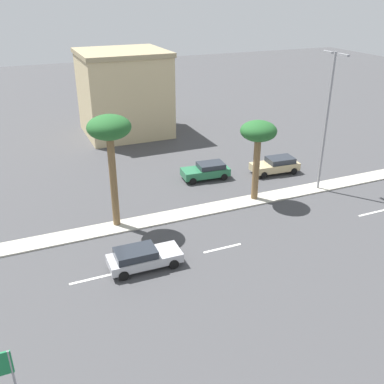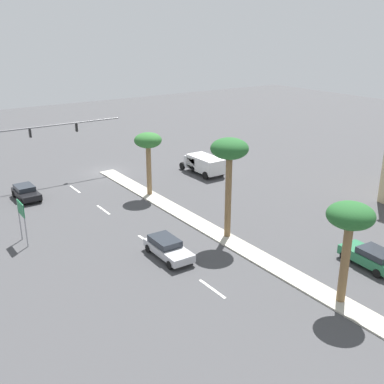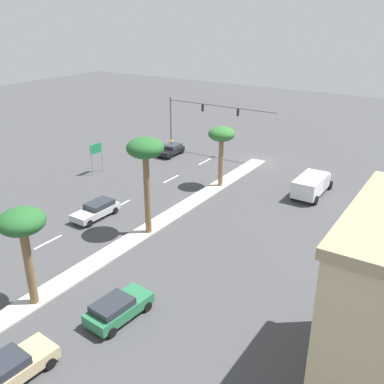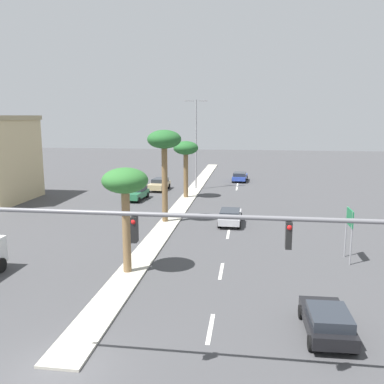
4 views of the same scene
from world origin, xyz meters
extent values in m
plane|color=#424244|center=(0.00, 26.49, 0.00)|extent=(160.00, 160.00, 0.00)
cube|color=#B7B2A3|center=(0.00, 34.05, 0.06)|extent=(1.80, 68.11, 0.12)
cube|color=silver|center=(5.53, 4.00, 0.01)|extent=(0.20, 2.80, 0.01)
cube|color=silver|center=(5.53, 11.25, 0.01)|extent=(0.20, 2.80, 0.01)
cube|color=silver|center=(5.53, 19.69, 0.01)|extent=(0.20, 2.80, 0.01)
cube|color=silver|center=(5.53, 28.51, 0.01)|extent=(0.20, 2.80, 0.01)
cylinder|color=slate|center=(5.84, -0.11, 6.28)|extent=(15.57, 0.16, 0.16)
cube|color=black|center=(8.44, -0.11, 5.73)|extent=(0.20, 0.32, 0.90)
sphere|color=red|center=(8.44, -0.23, 6.03)|extent=(0.18, 0.18, 0.18)
cube|color=black|center=(3.24, -0.11, 5.73)|extent=(0.20, 0.32, 0.90)
sphere|color=red|center=(3.24, -0.23, 6.03)|extent=(0.18, 0.18, 0.18)
cylinder|color=gray|center=(13.76, 13.54, 1.77)|extent=(0.10, 0.10, 3.54)
cylinder|color=gray|center=(13.76, 15.14, 1.77)|extent=(0.10, 0.10, 3.54)
cube|color=#19723F|center=(13.76, 14.34, 2.99)|extent=(0.08, 1.78, 1.09)
cylinder|color=olive|center=(-0.19, 10.13, 2.72)|extent=(0.50, 0.50, 5.19)
ellipsoid|color=#2D6B2D|center=(-0.19, 10.13, 5.80)|extent=(2.77, 2.77, 1.52)
cylinder|color=brown|center=(-0.38, 22.71, 3.57)|extent=(0.52, 0.52, 6.90)
ellipsoid|color=#235B28|center=(-0.38, 22.71, 7.55)|extent=(3.01, 3.01, 1.66)
cylinder|color=brown|center=(-0.24, 34.35, 2.77)|extent=(0.54, 0.54, 5.29)
ellipsoid|color=#235B28|center=(-0.24, 34.35, 5.92)|extent=(2.88, 2.88, 1.59)
cube|color=#287047|center=(-5.80, 32.40, 0.67)|extent=(2.23, 4.43, 0.70)
cube|color=#262B33|center=(-5.75, 32.94, 1.24)|extent=(1.89, 2.49, 0.45)
cylinder|color=black|center=(-5.02, 30.83, 0.32)|extent=(0.27, 0.66, 0.64)
cylinder|color=black|center=(-6.81, 30.97, 0.32)|extent=(0.27, 0.66, 0.64)
cylinder|color=black|center=(-4.78, 33.83, 0.32)|extent=(0.27, 0.66, 0.64)
cube|color=black|center=(10.66, 4.21, 0.60)|extent=(1.96, 4.08, 0.56)
cube|color=#262B33|center=(10.67, 3.71, 1.11)|extent=(1.73, 2.26, 0.46)
cylinder|color=black|center=(9.74, 5.60, 0.32)|extent=(0.23, 0.64, 0.64)
cylinder|color=black|center=(11.51, 5.65, 0.32)|extent=(0.23, 0.64, 0.64)
cylinder|color=black|center=(9.81, 2.78, 0.32)|extent=(0.23, 0.64, 0.64)
cylinder|color=black|center=(11.58, 2.82, 0.32)|extent=(0.23, 0.64, 0.64)
cube|color=#B2B2B7|center=(5.52, 23.04, 0.61)|extent=(1.91, 4.62, 0.58)
cube|color=#262B33|center=(5.52, 22.47, 1.14)|extent=(1.70, 2.55, 0.49)
cylinder|color=black|center=(4.67, 24.66, 0.32)|extent=(0.23, 0.64, 0.64)
cylinder|color=black|center=(6.42, 24.64, 0.32)|extent=(0.23, 0.64, 0.64)
cylinder|color=black|center=(4.62, 21.45, 0.32)|extent=(0.23, 0.64, 0.64)
cylinder|color=black|center=(6.38, 21.42, 0.32)|extent=(0.23, 0.64, 0.64)
cube|color=silver|center=(-9.19, 5.88, 1.15)|extent=(2.32, 2.27, 1.40)
cube|color=silver|center=(-9.19, 7.65, 1.29)|extent=(2.32, 4.82, 1.68)
cylinder|color=black|center=(-8.03, 4.43, 0.45)|extent=(0.28, 0.90, 0.90)
cylinder|color=black|center=(-10.35, 4.43, 0.45)|extent=(0.28, 0.90, 0.90)
cylinder|color=black|center=(-8.03, 9.21, 0.45)|extent=(0.28, 0.90, 0.90)
cylinder|color=black|center=(-10.35, 9.21, 0.45)|extent=(0.28, 0.90, 0.90)
camera|label=1|loc=(28.06, 16.70, 16.11)|focal=41.11mm
camera|label=2|loc=(22.02, 50.03, 16.47)|focal=43.65mm
camera|label=3|loc=(-21.41, 48.19, 17.50)|focal=40.67mm
camera|label=4|loc=(7.10, -13.59, 9.57)|focal=39.08mm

